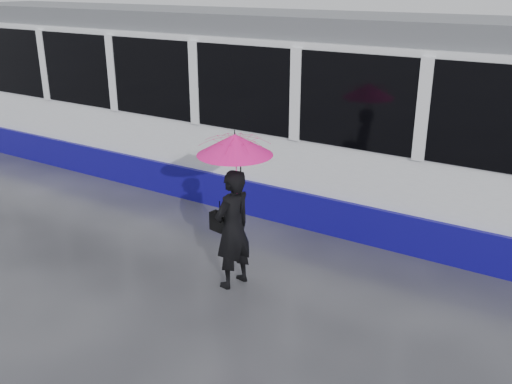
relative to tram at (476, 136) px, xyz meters
The scene contains 6 objects.
ground 3.38m from the tram, 122.34° to the right, with size 90.00×90.00×0.00m, color #29292E.
rails 2.27m from the tram, behind, with size 34.00×1.51×0.02m.
tram is the anchor object (origin of this frame).
woman 4.13m from the tram, 123.01° to the right, with size 0.60×0.39×1.63m, color black.
umbrella 4.02m from the tram, 122.42° to the right, with size 1.12×1.12×1.10m.
handbag 4.23m from the tram, 125.71° to the right, with size 0.31×0.18×0.43m.
Camera 1 is at (3.33, -6.47, 3.90)m, focal length 40.00 mm.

